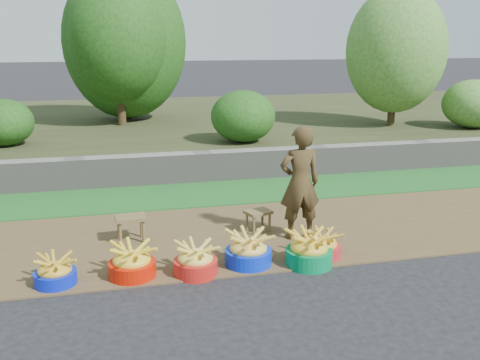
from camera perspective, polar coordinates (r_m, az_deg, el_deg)
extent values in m
plane|color=black|center=(6.02, 2.62, -10.05)|extent=(120.00, 120.00, 0.00)
cube|color=brown|center=(7.13, -0.17, -5.87)|extent=(80.00, 2.50, 0.02)
cube|color=#1F6022|center=(8.99, -3.11, -1.42)|extent=(80.00, 1.50, 0.04)
cube|color=slate|center=(9.73, -4.04, 1.39)|extent=(80.00, 0.35, 0.55)
cube|color=#33391D|center=(14.51, -7.28, 5.66)|extent=(80.00, 10.00, 0.50)
cylinder|color=#342816|center=(13.43, 15.91, 7.87)|extent=(0.18, 0.18, 1.07)
ellipsoid|color=#508834|center=(13.35, 16.29, 13.13)|extent=(2.32, 2.32, 2.90)
cylinder|color=#342816|center=(13.29, -12.59, 8.56)|extent=(0.20, 0.20, 1.32)
ellipsoid|color=#215116|center=(13.22, -12.93, 14.37)|extent=(2.29, 2.29, 2.86)
cylinder|color=#342816|center=(14.20, -11.85, 8.42)|extent=(0.17, 0.17, 1.04)
ellipsoid|color=#215116|center=(14.12, -12.17, 14.24)|extent=(3.07, 3.07, 3.83)
ellipsoid|color=#215116|center=(11.41, -23.90, 5.63)|extent=(1.14, 1.14, 0.91)
ellipsoid|color=#508834|center=(13.73, 23.60, 7.46)|extent=(1.40, 1.40, 1.12)
ellipsoid|color=#215116|center=(10.83, 0.33, 6.81)|extent=(1.30, 1.30, 1.04)
cylinder|color=#081CCC|center=(6.06, -19.08, -9.90)|extent=(0.44, 0.44, 0.16)
ellipsoid|color=gold|center=(6.01, -19.18, -8.82)|extent=(0.39, 0.39, 0.25)
cylinder|color=red|center=(6.03, -11.41, -9.36)|extent=(0.52, 0.52, 0.19)
ellipsoid|color=gold|center=(5.97, -11.48, -8.09)|extent=(0.45, 0.45, 0.30)
cylinder|color=red|center=(6.00, -4.75, -9.25)|extent=(0.49, 0.49, 0.18)
ellipsoid|color=#ECC34A|center=(5.95, -4.78, -8.04)|extent=(0.43, 0.43, 0.28)
cylinder|color=#0729D9|center=(6.21, 0.89, -8.27)|extent=(0.54, 0.54, 0.19)
ellipsoid|color=gold|center=(6.15, 0.90, -6.98)|extent=(0.48, 0.48, 0.31)
cylinder|color=#03773F|center=(6.26, 7.35, -8.17)|extent=(0.54, 0.54, 0.20)
ellipsoid|color=gold|center=(6.21, 7.39, -6.88)|extent=(0.48, 0.48, 0.31)
cylinder|color=red|center=(6.49, 8.71, -7.54)|extent=(0.45, 0.45, 0.16)
ellipsoid|color=gold|center=(6.44, 8.76, -6.51)|extent=(0.39, 0.39, 0.26)
cube|color=brown|center=(6.94, -11.62, -3.96)|extent=(0.40, 0.32, 0.04)
cylinder|color=brown|center=(6.89, -12.65, -5.64)|extent=(0.04, 0.04, 0.29)
cylinder|color=brown|center=(6.92, -10.25, -5.43)|extent=(0.04, 0.04, 0.29)
cylinder|color=brown|center=(7.08, -12.81, -5.09)|extent=(0.04, 0.04, 0.29)
cylinder|color=brown|center=(7.10, -10.47, -4.89)|extent=(0.04, 0.04, 0.29)
cube|color=brown|center=(7.15, 1.97, -3.44)|extent=(0.39, 0.34, 0.04)
cylinder|color=brown|center=(7.06, 1.49, -4.92)|extent=(0.03, 0.03, 0.25)
cylinder|color=brown|center=(7.20, 3.17, -4.56)|extent=(0.03, 0.03, 0.25)
cylinder|color=brown|center=(7.20, 0.74, -4.52)|extent=(0.03, 0.03, 0.25)
cylinder|color=brown|center=(7.33, 2.40, -4.18)|extent=(0.03, 0.03, 0.25)
imported|color=black|center=(6.84, 6.40, -0.31)|extent=(0.54, 0.35, 1.47)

